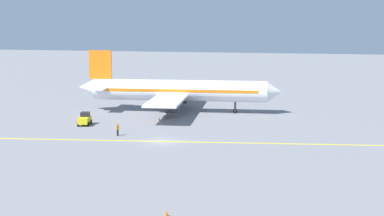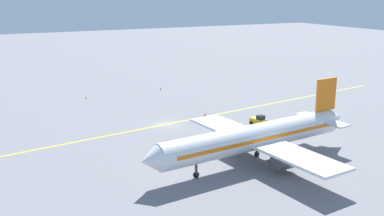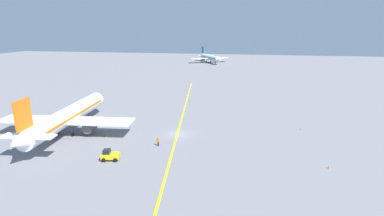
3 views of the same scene
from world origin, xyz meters
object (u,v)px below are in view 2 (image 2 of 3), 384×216
Objects in this scene: traffic_cone_near_nose at (227,142)px; traffic_cone_mid_apron at (161,89)px; baggage_tug_white at (259,121)px; airplane_at_gate at (257,137)px; traffic_cone_by_wingtip at (86,98)px; ground_crew_worker at (205,117)px.

traffic_cone_near_nose and traffic_cone_mid_apron have the same top height.
baggage_tug_white is 5.88× the size of traffic_cone_mid_apron.
baggage_tug_white is at bearing -36.44° from airplane_at_gate.
traffic_cone_by_wingtip is (-1.41, 18.71, 0.00)m from traffic_cone_mid_apron.
airplane_at_gate is at bearing 172.04° from traffic_cone_mid_apron.
airplane_at_gate is 21.15m from ground_crew_worker.
traffic_cone_mid_apron is (50.25, -7.03, -3.43)m from airplane_at_gate.
traffic_cone_near_nose is 1.00× the size of traffic_cone_by_wingtip.
traffic_cone_mid_apron is 1.00× the size of traffic_cone_by_wingtip.
airplane_at_gate is at bearing 171.41° from ground_crew_worker.
traffic_cone_mid_apron is (29.53, -3.90, -0.63)m from ground_crew_worker.
airplane_at_gate reaches higher than traffic_cone_mid_apron.
airplane_at_gate reaches higher than traffic_cone_near_nose.
traffic_cone_near_nose is at bearing 171.21° from traffic_cone_mid_apron.
ground_crew_worker is at bearing 51.16° from baggage_tug_white.
traffic_cone_near_nose is (-5.73, 10.14, -0.63)m from baggage_tug_white.
traffic_cone_mid_apron is at bearing -7.96° from airplane_at_gate.
traffic_cone_mid_apron is at bearing -7.52° from ground_crew_worker.
traffic_cone_mid_apron and traffic_cone_by_wingtip have the same top height.
traffic_cone_by_wingtip is at bearing 27.78° from ground_crew_worker.
ground_crew_worker is 12.16m from traffic_cone_near_nose.
baggage_tug_white is 9.80m from ground_crew_worker.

